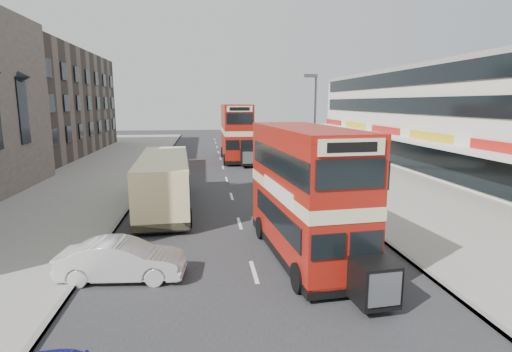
{
  "coord_description": "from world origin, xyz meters",
  "views": [
    {
      "loc": [
        -1.67,
        -11.6,
        6.06
      ],
      "look_at": [
        0.56,
        5.82,
        2.84
      ],
      "focal_mm": 28.17,
      "sensor_mm": 36.0,
      "label": 1
    }
  ],
  "objects_px": {
    "street_lamp": "(314,120)",
    "car_right_a": "(299,176)",
    "coach": "(164,180)",
    "pedestrian_near": "(342,174)",
    "car_right_b": "(291,167)",
    "bus_main": "(306,192)",
    "car_right_c": "(265,150)",
    "car_left_front": "(122,260)",
    "bus_second": "(236,132)",
    "cyclist": "(275,166)"
  },
  "relations": [
    {
      "from": "bus_second",
      "to": "pedestrian_near",
      "type": "xyz_separation_m",
      "value": [
        6.14,
        -15.52,
        -1.83
      ]
    },
    {
      "from": "street_lamp",
      "to": "coach",
      "type": "xyz_separation_m",
      "value": [
        -10.56,
        -6.38,
        -3.12
      ]
    },
    {
      "from": "car_right_c",
      "to": "cyclist",
      "type": "height_order",
      "value": "cyclist"
    },
    {
      "from": "pedestrian_near",
      "to": "bus_main",
      "type": "bearing_deg",
      "value": 51.34
    },
    {
      "from": "bus_main",
      "to": "coach",
      "type": "xyz_separation_m",
      "value": [
        -6.22,
        8.38,
        -0.96
      ]
    },
    {
      "from": "street_lamp",
      "to": "bus_main",
      "type": "xyz_separation_m",
      "value": [
        -4.35,
        -14.76,
        -2.16
      ]
    },
    {
      "from": "street_lamp",
      "to": "car_right_a",
      "type": "height_order",
      "value": "street_lamp"
    },
    {
      "from": "car_right_b",
      "to": "car_right_a",
      "type": "bearing_deg",
      "value": -7.05
    },
    {
      "from": "bus_main",
      "to": "pedestrian_near",
      "type": "xyz_separation_m",
      "value": [
        5.63,
        11.8,
        -1.47
      ]
    },
    {
      "from": "bus_main",
      "to": "car_right_c",
      "type": "xyz_separation_m",
      "value": [
        2.95,
        30.25,
        -1.93
      ]
    },
    {
      "from": "street_lamp",
      "to": "car_left_front",
      "type": "xyz_separation_m",
      "value": [
        -11.12,
        -16.0,
        -4.08
      ]
    },
    {
      "from": "bus_main",
      "to": "car_right_c",
      "type": "distance_m",
      "value": 30.46
    },
    {
      "from": "car_right_b",
      "to": "pedestrian_near",
      "type": "distance_m",
      "value": 6.73
    },
    {
      "from": "cyclist",
      "to": "car_right_b",
      "type": "bearing_deg",
      "value": -6.41
    },
    {
      "from": "cyclist",
      "to": "car_right_a",
      "type": "bearing_deg",
      "value": -77.14
    },
    {
      "from": "car_right_c",
      "to": "car_left_front",
      "type": "bearing_deg",
      "value": -14.85
    },
    {
      "from": "coach",
      "to": "pedestrian_near",
      "type": "bearing_deg",
      "value": 12.82
    },
    {
      "from": "bus_second",
      "to": "pedestrian_near",
      "type": "relative_size",
      "value": 5.14
    },
    {
      "from": "street_lamp",
      "to": "car_right_b",
      "type": "height_order",
      "value": "street_lamp"
    },
    {
      "from": "car_left_front",
      "to": "pedestrian_near",
      "type": "relative_size",
      "value": 2.13
    },
    {
      "from": "bus_main",
      "to": "car_right_c",
      "type": "relative_size",
      "value": 2.24
    },
    {
      "from": "pedestrian_near",
      "to": "coach",
      "type": "bearing_deg",
      "value": 2.95
    },
    {
      "from": "bus_second",
      "to": "car_left_front",
      "type": "distance_m",
      "value": 29.33
    },
    {
      "from": "street_lamp",
      "to": "car_right_b",
      "type": "bearing_deg",
      "value": 105.57
    },
    {
      "from": "bus_second",
      "to": "car_right_c",
      "type": "xyz_separation_m",
      "value": [
        3.46,
        2.93,
        -2.29
      ]
    },
    {
      "from": "coach",
      "to": "cyclist",
      "type": "distance_m",
      "value": 12.82
    },
    {
      "from": "bus_main",
      "to": "pedestrian_near",
      "type": "height_order",
      "value": "bus_main"
    },
    {
      "from": "car_right_c",
      "to": "street_lamp",
      "type": "bearing_deg",
      "value": 7.47
    },
    {
      "from": "bus_main",
      "to": "car_left_front",
      "type": "height_order",
      "value": "bus_main"
    },
    {
      "from": "bus_second",
      "to": "car_left_front",
      "type": "xyz_separation_m",
      "value": [
        -6.26,
        -28.56,
        -2.28
      ]
    },
    {
      "from": "coach",
      "to": "car_right_c",
      "type": "bearing_deg",
      "value": 63.96
    },
    {
      "from": "bus_main",
      "to": "coach",
      "type": "height_order",
      "value": "bus_main"
    },
    {
      "from": "street_lamp",
      "to": "car_right_a",
      "type": "distance_m",
      "value": 4.39
    },
    {
      "from": "coach",
      "to": "car_right_b",
      "type": "relative_size",
      "value": 2.37
    },
    {
      "from": "coach",
      "to": "cyclist",
      "type": "height_order",
      "value": "coach"
    },
    {
      "from": "car_right_b",
      "to": "bus_main",
      "type": "bearing_deg",
      "value": -13.82
    },
    {
      "from": "bus_second",
      "to": "car_right_a",
      "type": "xyz_separation_m",
      "value": [
        3.66,
        -13.0,
        -2.4
      ]
    },
    {
      "from": "bus_second",
      "to": "coach",
      "type": "bearing_deg",
      "value": 73.39
    },
    {
      "from": "car_right_a",
      "to": "car_left_front",
      "type": "bearing_deg",
      "value": -33.59
    },
    {
      "from": "coach",
      "to": "car_right_b",
      "type": "xyz_separation_m",
      "value": [
        9.63,
        9.75,
        -1.03
      ]
    },
    {
      "from": "coach",
      "to": "car_left_front",
      "type": "xyz_separation_m",
      "value": [
        -0.56,
        -9.62,
        -0.96
      ]
    },
    {
      "from": "car_left_front",
      "to": "pedestrian_near",
      "type": "xyz_separation_m",
      "value": [
        12.4,
        13.04,
        0.45
      ]
    },
    {
      "from": "bus_main",
      "to": "car_right_a",
      "type": "bearing_deg",
      "value": -107.46
    },
    {
      "from": "car_right_a",
      "to": "cyclist",
      "type": "relative_size",
      "value": 1.76
    },
    {
      "from": "car_left_front",
      "to": "cyclist",
      "type": "distance_m",
      "value": 21.31
    },
    {
      "from": "car_left_front",
      "to": "car_right_b",
      "type": "distance_m",
      "value": 21.88
    },
    {
      "from": "car_left_front",
      "to": "pedestrian_near",
      "type": "height_order",
      "value": "pedestrian_near"
    },
    {
      "from": "car_right_a",
      "to": "pedestrian_near",
      "type": "bearing_deg",
      "value": 43.46
    },
    {
      "from": "car_right_b",
      "to": "car_left_front",
      "type": "bearing_deg",
      "value": -30.89
    },
    {
      "from": "pedestrian_near",
      "to": "car_right_b",
      "type": "bearing_deg",
      "value": -83.86
    }
  ]
}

